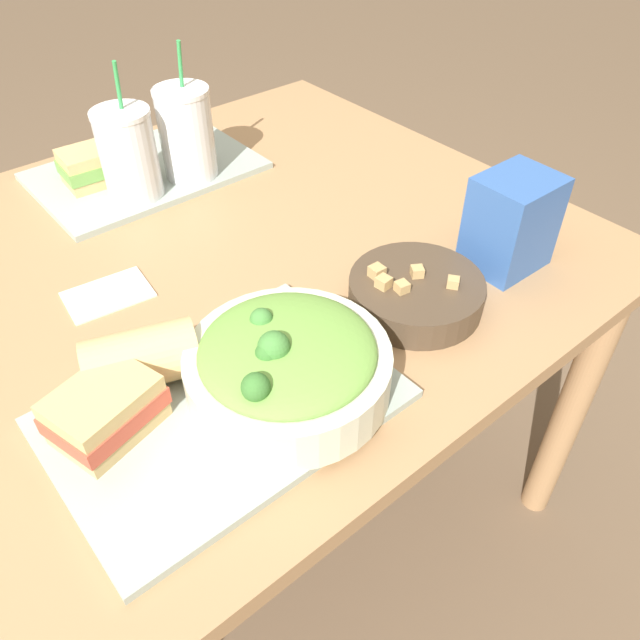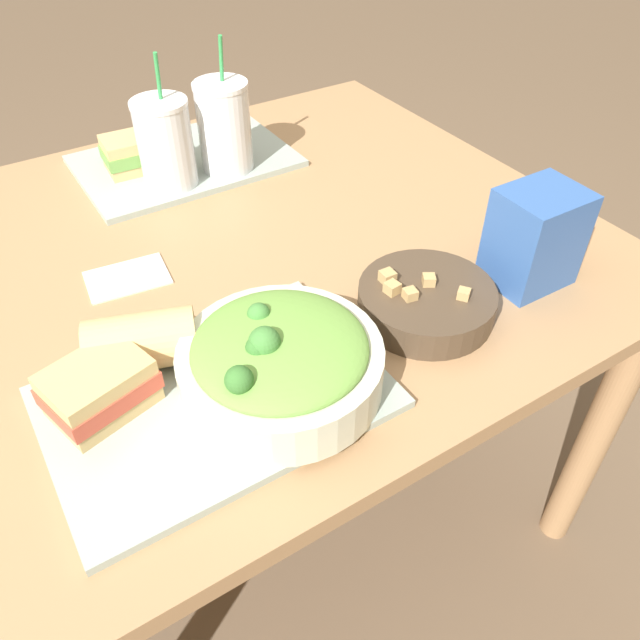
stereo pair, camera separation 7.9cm
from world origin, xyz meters
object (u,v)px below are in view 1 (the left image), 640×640
Objects in this scene: napkin_folded at (108,295)px; soup_bowl at (416,292)px; salad_bowl at (288,364)px; drink_cup_dark at (129,157)px; sandwich_far at (97,165)px; chip_bag at (511,222)px; drink_cup_red at (187,136)px; sandwich_near at (105,410)px; baguette_near at (144,357)px.

soup_bowl is at bearing -42.75° from napkin_folded.
salad_bowl is 0.56m from drink_cup_dark.
sandwich_far is at bearing 107.59° from drink_cup_dark.
drink_cup_dark is 1.58× the size of chip_bag.
chip_bag is (0.35, -0.54, -0.01)m from drink_cup_dark.
soup_bowl is 0.19m from chip_bag.
chip_bag is (0.24, -0.54, -0.01)m from drink_cup_red.
drink_cup_red is (0.39, 0.47, 0.04)m from sandwich_near.
baguette_near is 0.47m from drink_cup_dark.
salad_bowl is at bearing -109.50° from drink_cup_red.
sandwich_near is (-0.44, 0.06, 0.02)m from soup_bowl.
baguette_near is at bearing -100.77° from napkin_folded.
baguette_near is 0.21m from napkin_folded.
napkin_folded is at bearing 50.32° from sandwich_near.
napkin_folded is at bearing 104.79° from salad_bowl.
salad_bowl reaches higher than baguette_near.
chip_bag is (0.63, -0.08, 0.03)m from sandwich_near.
napkin_folded is at bearing -141.95° from drink_cup_red.
salad_bowl reaches higher than sandwich_far.
napkin_folded is at bearing 137.25° from soup_bowl.
napkin_folded is (-0.17, -0.22, -0.08)m from drink_cup_dark.
sandwich_far is 0.18m from drink_cup_red.
sandwich_near is 0.27m from napkin_folded.
sandwich_near reaches higher than soup_bowl.
chip_bag is at bearing -22.65° from sandwich_near.
drink_cup_dark is at bearing 123.73° from chip_bag.
soup_bowl is at bearing 175.70° from chip_bag.
drink_cup_dark is at bearing 81.86° from salad_bowl.
sandwich_far is at bearing 107.68° from soup_bowl.
salad_bowl is 0.25m from soup_bowl.
salad_bowl is at bearing -38.29° from sandwich_near.
drink_cup_red is at bearing 38.05° from napkin_folded.
sandwich_far is at bearing 148.16° from drink_cup_red.
sandwich_near is at bearing 173.59° from chip_bag.
napkin_folded is at bearing -126.91° from drink_cup_dark.
sandwich_near is at bearing 140.19° from baguette_near.
salad_bowl is at bearing -90.93° from sandwich_far.
drink_cup_red is (0.19, 0.55, 0.03)m from salad_bowl.
sandwich_far is at bearing 66.15° from napkin_folded.
drink_cup_dark is 0.65m from chip_bag.
sandwich_far is (0.18, 0.51, -0.01)m from baguette_near.
baguette_near is (0.07, 0.04, 0.01)m from sandwich_near.
baguette_near is 0.63× the size of drink_cup_red.
drink_cup_dark is 1.80× the size of napkin_folded.
chip_bag is at bearing -83.07° from baguette_near.
soup_bowl is (0.25, 0.02, -0.03)m from salad_bowl.
salad_bowl is 1.03× the size of drink_cup_red.
drink_cup_dark is at bearing 53.09° from napkin_folded.
drink_cup_dark is at bearing -68.86° from sandwich_far.
salad_bowl is 0.21m from sandwich_near.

